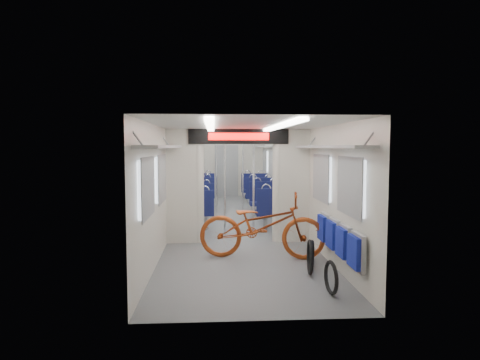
{
  "coord_description": "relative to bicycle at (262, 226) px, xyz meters",
  "views": [
    {
      "loc": [
        -0.5,
        -10.64,
        1.96
      ],
      "look_at": [
        0.06,
        -1.55,
        1.24
      ],
      "focal_mm": 32.0,
      "sensor_mm": 36.0,
      "label": 1
    }
  ],
  "objects": [
    {
      "name": "stanchion_near_left",
      "position": [
        -0.6,
        1.72,
        0.57
      ],
      "size": [
        0.04,
        0.04,
        2.3
      ],
      "primitive_type": "cylinder",
      "color": "silver",
      "rests_on": "ground"
    },
    {
      "name": "flip_bench",
      "position": [
        1.02,
        -1.12,
        0.0
      ],
      "size": [
        0.12,
        2.09,
        0.49
      ],
      "color": "gray",
      "rests_on": "carriage"
    },
    {
      "name": "seat_bay_near_left",
      "position": [
        -1.27,
        3.37,
        -0.05
      ],
      "size": [
        0.88,
        1.93,
        1.05
      ],
      "color": "#0D113C",
      "rests_on": "ground"
    },
    {
      "name": "seat_bay_far_left",
      "position": [
        -1.27,
        6.84,
        -0.03
      ],
      "size": [
        0.92,
        2.12,
        1.11
      ],
      "color": "#0D113C",
      "rests_on": "ground"
    },
    {
      "name": "stanchion_near_right",
      "position": [
        0.05,
        2.05,
        0.57
      ],
      "size": [
        0.05,
        0.05,
        2.3
      ],
      "primitive_type": "cylinder",
      "color": "silver",
      "rests_on": "ground"
    },
    {
      "name": "carriage",
      "position": [
        -0.33,
        3.05,
        0.92
      ],
      "size": [
        12.0,
        12.02,
        2.31
      ],
      "color": "#515456",
      "rests_on": "ground"
    },
    {
      "name": "bike_hoop_c",
      "position": [
        0.74,
        -0.63,
        -0.38
      ],
      "size": [
        0.19,
        0.44,
        0.45
      ],
      "primitive_type": "torus",
      "rotation": [
        1.57,
        0.0,
        1.26
      ],
      "color": "black",
      "rests_on": "ground"
    },
    {
      "name": "stanchion_far_right",
      "position": [
        0.02,
        5.13,
        0.57
      ],
      "size": [
        0.05,
        0.05,
        2.3
      ],
      "primitive_type": "cylinder",
      "color": "silver",
      "rests_on": "ground"
    },
    {
      "name": "seat_bay_far_right",
      "position": [
        0.6,
        6.63,
        -0.03
      ],
      "size": [
        0.92,
        2.13,
        1.12
      ],
      "color": "#0D113C",
      "rests_on": "ground"
    },
    {
      "name": "seat_bay_near_right",
      "position": [
        0.6,
        3.34,
        -0.03
      ],
      "size": [
        0.91,
        2.07,
        1.1
      ],
      "color": "#0D113C",
      "rests_on": "ground"
    },
    {
      "name": "bike_hoop_b",
      "position": [
        0.63,
        -1.01,
        -0.33
      ],
      "size": [
        0.11,
        0.54,
        0.54
      ],
      "primitive_type": "torus",
      "rotation": [
        1.57,
        0.0,
        1.45
      ],
      "color": "black",
      "rests_on": "ground"
    },
    {
      "name": "bicycle",
      "position": [
        0.0,
        0.0,
        0.0
      ],
      "size": [
        2.29,
        1.14,
        1.15
      ],
      "primitive_type": "imported",
      "rotation": [
        0.0,
        0.0,
        1.39
      ],
      "color": "#9E3E17",
      "rests_on": "ground"
    },
    {
      "name": "stanchion_far_left",
      "position": [
        -0.74,
        5.26,
        0.57
      ],
      "size": [
        0.04,
        0.04,
        2.3
      ],
      "primitive_type": "cylinder",
      "color": "silver",
      "rests_on": "ground"
    },
    {
      "name": "bike_hoop_a",
      "position": [
        0.71,
        -1.9,
        -0.37
      ],
      "size": [
        0.09,
        0.46,
        0.46
      ],
      "primitive_type": "torus",
      "rotation": [
        1.57,
        0.0,
        1.65
      ],
      "color": "black",
      "rests_on": "ground"
    }
  ]
}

